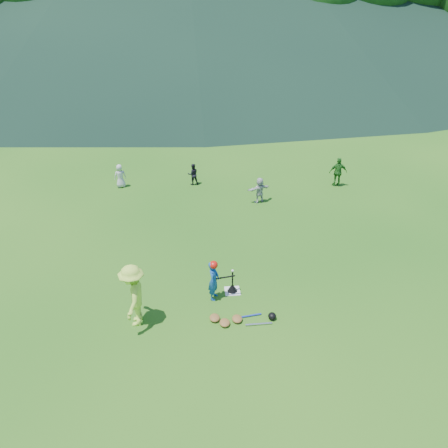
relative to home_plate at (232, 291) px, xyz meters
name	(u,v)px	position (x,y,z in m)	size (l,w,h in m)	color
ground	(232,291)	(0.00, 0.00, -0.01)	(120.00, 120.00, 0.00)	#195413
home_plate	(232,291)	(0.00, 0.00, 0.00)	(0.45, 0.45, 0.02)	silver
baseball	(233,271)	(0.00, 0.00, 0.73)	(0.08, 0.08, 0.08)	white
batter_child	(214,280)	(-0.56, -0.24, 0.60)	(0.45, 0.29, 1.23)	#164A97
adult_coach	(133,296)	(-2.71, -1.08, 0.89)	(1.16, 0.67, 1.79)	#BCEA45
fielder_a	(120,176)	(-4.06, 8.01, 0.52)	(0.51, 0.33, 1.05)	#BDBDBD
fielder_b	(193,174)	(-0.85, 7.98, 0.48)	(0.47, 0.37, 0.98)	black
fielder_c	(338,172)	(5.54, 7.17, 0.65)	(0.77, 0.32, 1.32)	#266B20
fielder_d	(260,190)	(1.80, 5.88, 0.53)	(1.00, 0.32, 1.08)	#B9B9B9
batting_tee	(232,288)	(0.00, 0.00, 0.12)	(0.30, 0.30, 0.68)	black
batter_gear	(214,266)	(-0.54, -0.24, 1.10)	(0.73, 0.26, 0.59)	red
equipment_pile	(237,319)	(-0.02, -1.30, 0.06)	(1.80, 0.56, 0.19)	olive
outfield_fence	(194,82)	(0.00, 28.00, 0.69)	(70.07, 0.08, 1.33)	gray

